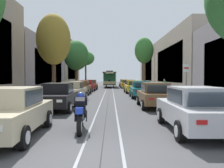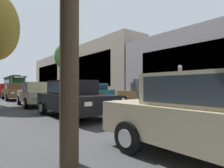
{
  "view_description": "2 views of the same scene",
  "coord_description": "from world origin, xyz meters",
  "views": [
    {
      "loc": [
        0.23,
        -5.05,
        1.9
      ],
      "look_at": [
        0.34,
        15.38,
        1.32
      ],
      "focal_mm": 35.34,
      "sensor_mm": 36.0,
      "label": 1
    },
    {
      "loc": [
        -6.43,
        0.61,
        1.34
      ],
      "look_at": [
        1.03,
        10.34,
        1.46
      ],
      "focal_mm": 29.43,
      "sensor_mm": 36.0,
      "label": 2
    }
  ],
  "objects": [
    {
      "name": "parked_car_brown_fourth_left",
      "position": [
        -3.12,
        19.98,
        0.8
      ],
      "size": [
        2.02,
        4.37,
        1.58
      ],
      "color": "brown",
      "rests_on": "ground"
    },
    {
      "name": "cable_car_trolley",
      "position": [
        -0.0,
        39.89,
        1.66
      ],
      "size": [
        2.6,
        9.14,
        3.28
      ],
      "color": "#1E5B38",
      "rests_on": "ground"
    },
    {
      "name": "parked_car_yellow_fourth_right",
      "position": [
        2.95,
        22.35,
        0.8
      ],
      "size": [
        2.07,
        4.39,
        1.58
      ],
      "color": "gold",
      "rests_on": "ground"
    },
    {
      "name": "motorcycle_with_rider",
      "position": [
        -0.84,
        2.76,
        0.65
      ],
      "size": [
        0.58,
        1.99,
        1.37
      ],
      "color": "black",
      "rests_on": "ground"
    },
    {
      "name": "building_facade_left",
      "position": [
        -11.41,
        28.23,
        4.57
      ],
      "size": [
        5.88,
        58.35,
        10.54
      ],
      "color": "gray",
      "rests_on": "ground"
    },
    {
      "name": "street_tree_kerb_left_fourth",
      "position": [
        -5.14,
        41.94,
        6.01
      ],
      "size": [
        3.72,
        3.03,
        7.57
      ],
      "color": "brown",
      "rests_on": "ground"
    },
    {
      "name": "parked_car_teal_mid_right",
      "position": [
        3.06,
        15.74,
        0.8
      ],
      "size": [
        2.06,
        4.39,
        1.58
      ],
      "color": "#196B70",
      "rests_on": "ground"
    },
    {
      "name": "street_tree_kerb_left_mid",
      "position": [
        -5.23,
        29.77,
        5.39
      ],
      "size": [
        3.88,
        3.79,
        7.76
      ],
      "color": "#4C3826",
      "rests_on": "ground"
    },
    {
      "name": "street_tree_kerb_right_second",
      "position": [
        5.35,
        28.9,
        5.98
      ],
      "size": [
        2.91,
        2.56,
        8.09
      ],
      "color": "brown",
      "rests_on": "ground"
    },
    {
      "name": "parked_car_grey_far_right",
      "position": [
        2.98,
        41.8,
        0.8
      ],
      "size": [
        2.03,
        4.37,
        1.58
      ],
      "color": "slate",
      "rests_on": "ground"
    },
    {
      "name": "parked_car_maroon_fifth_right",
      "position": [
        3.17,
        29.09,
        0.8
      ],
      "size": [
        2.12,
        4.41,
        1.58
      ],
      "color": "maroon",
      "rests_on": "ground"
    },
    {
      "name": "ground_plane",
      "position": [
        0.0,
        23.46,
        0.0
      ],
      "size": [
        160.0,
        160.0,
        0.0
      ],
      "primitive_type": "plane",
      "color": "#424244"
    },
    {
      "name": "parked_car_brown_second_right",
      "position": [
        3.03,
        8.98,
        0.8
      ],
      "size": [
        2.04,
        4.38,
        1.58
      ],
      "color": "brown",
      "rests_on": "ground"
    },
    {
      "name": "parked_car_beige_near_left",
      "position": [
        -3.01,
        2.05,
        0.8
      ],
      "size": [
        2.14,
        4.42,
        1.58
      ],
      "color": "#C1B28E",
      "rests_on": "ground"
    },
    {
      "name": "building_facade_right",
      "position": [
        11.03,
        30.69,
        4.01
      ],
      "size": [
        5.61,
        58.35,
        8.49
      ],
      "color": "gray",
      "rests_on": "ground"
    },
    {
      "name": "pedestrian_on_left_pavement",
      "position": [
        7.08,
        23.08,
        0.97
      ],
      "size": [
        0.55,
        0.38,
        1.71
      ],
      "color": "#282D38",
      "rests_on": "ground"
    },
    {
      "name": "pedestrian_on_right_pavement",
      "position": [
        -7.54,
        24.55,
        0.94
      ],
      "size": [
        0.55,
        0.34,
        1.66
      ],
      "color": "black",
      "rests_on": "ground"
    },
    {
      "name": "parked_car_silver_near_right",
      "position": [
        3.17,
        2.67,
        0.8
      ],
      "size": [
        2.05,
        4.38,
        1.58
      ],
      "color": "#B7B7BC",
      "rests_on": "ground"
    },
    {
      "name": "parked_car_red_fifth_left",
      "position": [
        -3.06,
        25.78,
        0.8
      ],
      "size": [
        2.15,
        4.42,
        1.58
      ],
      "color": "red",
      "rests_on": "ground"
    },
    {
      "name": "parked_car_black_second_left",
      "position": [
        -2.91,
        7.99,
        0.8
      ],
      "size": [
        2.05,
        4.38,
        1.58
      ],
      "color": "black",
      "rests_on": "ground"
    },
    {
      "name": "parked_car_yellow_sixth_right",
      "position": [
        2.96,
        35.51,
        0.8
      ],
      "size": [
        2.12,
        4.41,
        1.58
      ],
      "color": "gold",
      "rests_on": "ground"
    },
    {
      "name": "trolley_track_rails",
      "position": [
        0.0,
        27.33,
        0.0
      ],
      "size": [
        1.14,
        66.65,
        0.01
      ],
      "color": "gray",
      "rests_on": "ground"
    },
    {
      "name": "parked_car_beige_mid_left",
      "position": [
        -2.97,
        13.43,
        0.8
      ],
      "size": [
        2.14,
        4.42,
        1.58
      ],
      "color": "#C1B28E",
      "rests_on": "ground"
    },
    {
      "name": "street_tree_kerb_left_second",
      "position": [
        -5.16,
        15.77,
        5.47
      ],
      "size": [
        3.18,
        3.27,
        7.89
      ],
      "color": "#4C3826",
      "rests_on": "ground"
    },
    {
      "name": "street_sign_post",
      "position": [
        4.55,
        7.52,
        1.71
      ],
      "size": [
        0.36,
        0.07,
        2.75
      ],
      "color": "slate",
      "rests_on": "ground"
    },
    {
      "name": "parked_car_brown_sixth_left",
      "position": [
        -2.96,
        31.16,
        0.8
      ],
      "size": [
        2.04,
        4.38,
        1.58
      ],
      "color": "brown",
      "rests_on": "ground"
    }
  ]
}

